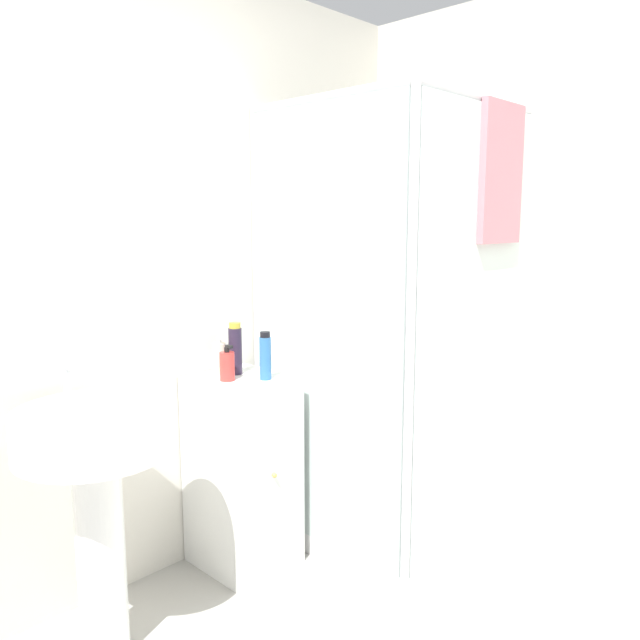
{
  "coord_description": "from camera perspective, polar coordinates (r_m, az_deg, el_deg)",
  "views": [
    {
      "loc": [
        -1.07,
        -0.54,
        1.48
      ],
      "look_at": [
        0.65,
        1.12,
        1.1
      ],
      "focal_mm": 35.0,
      "sensor_mm": 36.0,
      "label": 1
    }
  ],
  "objects": [
    {
      "name": "shower_enclosure",
      "position": [
        2.95,
        6.72,
        -9.76
      ],
      "size": [
        0.9,
        0.93,
        1.98
      ],
      "color": "white",
      "rests_on": "ground_plane"
    },
    {
      "name": "vanity_cabinet",
      "position": [
        2.78,
        -7.08,
        -13.54
      ],
      "size": [
        0.36,
        0.41,
        0.83
      ],
      "color": "silver",
      "rests_on": "ground_plane"
    },
    {
      "name": "sink",
      "position": [
        2.25,
        -19.8,
        -12.93
      ],
      "size": [
        0.51,
        0.51,
        1.01
      ],
      "color": "white",
      "rests_on": "ground_plane"
    },
    {
      "name": "lotion_bottle_white",
      "position": [
        2.69,
        -9.19,
        -3.51
      ],
      "size": [
        0.06,
        0.06,
        0.17
      ],
      "color": "beige",
      "rests_on": "vanity_cabinet"
    },
    {
      "name": "wall_back",
      "position": [
        2.49,
        -20.49,
        3.16
      ],
      "size": [
        6.4,
        0.06,
        2.5
      ],
      "primitive_type": "cube",
      "color": "silver",
      "rests_on": "ground_plane"
    },
    {
      "name": "shampoo_bottle_blue",
      "position": [
        2.59,
        -5.02,
        -3.33
      ],
      "size": [
        0.05,
        0.05,
        0.2
      ],
      "color": "#2D66A3",
      "rests_on": "vanity_cabinet"
    },
    {
      "name": "soap_dispenser",
      "position": [
        2.59,
        -8.48,
        -4.16
      ],
      "size": [
        0.06,
        0.06,
        0.15
      ],
      "color": "red",
      "rests_on": "vanity_cabinet"
    },
    {
      "name": "shampoo_bottle_tall_black",
      "position": [
        2.69,
        -7.75,
        -2.66
      ],
      "size": [
        0.06,
        0.06,
        0.22
      ],
      "color": "#281E33",
      "rests_on": "vanity_cabinet"
    }
  ]
}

